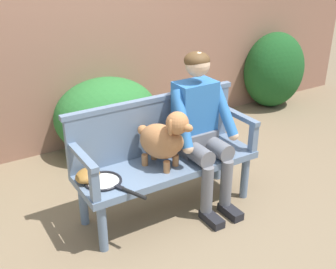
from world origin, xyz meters
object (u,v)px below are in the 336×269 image
tennis_racket (106,182)px  dog_on_bench (164,139)px  garden_bench (168,169)px  person_seated (200,125)px  baseball_glove (88,175)px

tennis_racket → dog_on_bench: bearing=-1.9°
garden_bench → person_seated: bearing=-2.7°
dog_on_bench → baseball_glove: (-0.61, 0.13, -0.21)m
dog_on_bench → tennis_racket: size_ratio=0.87×
person_seated → dog_on_bench: (-0.37, -0.04, -0.02)m
dog_on_bench → baseball_glove: bearing=168.2°
baseball_glove → tennis_racket: bearing=-83.0°
person_seated → baseball_glove: person_seated is taller
person_seated → dog_on_bench: size_ratio=2.67×
person_seated → dog_on_bench: bearing=-174.1°
person_seated → baseball_glove: (-0.98, 0.09, -0.22)m
person_seated → tennis_racket: size_ratio=2.31×
dog_on_bench → tennis_racket: 0.56m
person_seated → tennis_racket: person_seated is taller
garden_bench → dog_on_bench: size_ratio=3.07×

